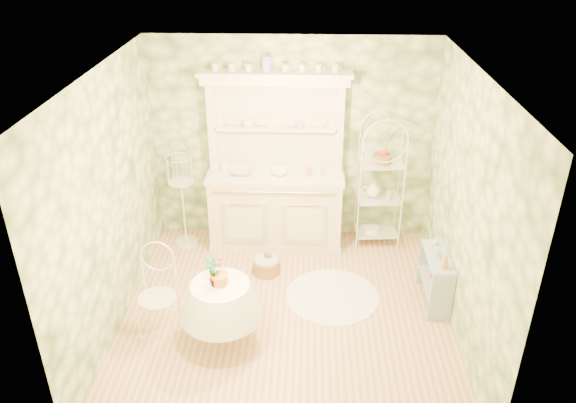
{
  "coord_description": "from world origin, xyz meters",
  "views": [
    {
      "loc": [
        0.21,
        -4.97,
        4.01
      ],
      "look_at": [
        0.0,
        0.5,
        1.15
      ],
      "focal_mm": 35.0,
      "sensor_mm": 36.0,
      "label": 1
    }
  ],
  "objects_px": {
    "kitchen_dresser": "(275,164)",
    "birdcage_stand": "(182,195)",
    "cafe_chair": "(157,294)",
    "side_shelf": "(435,278)",
    "bakers_rack": "(380,180)",
    "floor_basket": "(267,266)",
    "round_table": "(222,312)"
  },
  "relations": [
    {
      "from": "side_shelf",
      "to": "bakers_rack",
      "type": "bearing_deg",
      "value": 109.75
    },
    {
      "from": "cafe_chair",
      "to": "birdcage_stand",
      "type": "bearing_deg",
      "value": 93.47
    },
    {
      "from": "birdcage_stand",
      "to": "bakers_rack",
      "type": "bearing_deg",
      "value": 3.38
    },
    {
      "from": "kitchen_dresser",
      "to": "bakers_rack",
      "type": "relative_size",
      "value": 1.26
    },
    {
      "from": "floor_basket",
      "to": "side_shelf",
      "type": "bearing_deg",
      "value": -14.46
    },
    {
      "from": "kitchen_dresser",
      "to": "birdcage_stand",
      "type": "distance_m",
      "value": 1.29
    },
    {
      "from": "bakers_rack",
      "to": "birdcage_stand",
      "type": "bearing_deg",
      "value": 179.39
    },
    {
      "from": "kitchen_dresser",
      "to": "bakers_rack",
      "type": "height_order",
      "value": "kitchen_dresser"
    },
    {
      "from": "floor_basket",
      "to": "round_table",
      "type": "bearing_deg",
      "value": -106.1
    },
    {
      "from": "bakers_rack",
      "to": "side_shelf",
      "type": "relative_size",
      "value": 2.44
    },
    {
      "from": "kitchen_dresser",
      "to": "floor_basket",
      "type": "relative_size",
      "value": 7.92
    },
    {
      "from": "side_shelf",
      "to": "kitchen_dresser",
      "type": "bearing_deg",
      "value": 144.61
    },
    {
      "from": "side_shelf",
      "to": "round_table",
      "type": "relative_size",
      "value": 1.0
    },
    {
      "from": "side_shelf",
      "to": "round_table",
      "type": "bearing_deg",
      "value": -163.89
    },
    {
      "from": "kitchen_dresser",
      "to": "side_shelf",
      "type": "height_order",
      "value": "kitchen_dresser"
    },
    {
      "from": "floor_basket",
      "to": "bakers_rack",
      "type": "bearing_deg",
      "value": 29.62
    },
    {
      "from": "bakers_rack",
      "to": "round_table",
      "type": "distance_m",
      "value": 2.78
    },
    {
      "from": "cafe_chair",
      "to": "floor_basket",
      "type": "relative_size",
      "value": 3.48
    },
    {
      "from": "kitchen_dresser",
      "to": "bakers_rack",
      "type": "xyz_separation_m",
      "value": [
        1.35,
        0.08,
        -0.23
      ]
    },
    {
      "from": "side_shelf",
      "to": "floor_basket",
      "type": "relative_size",
      "value": 2.58
    },
    {
      "from": "birdcage_stand",
      "to": "floor_basket",
      "type": "height_order",
      "value": "birdcage_stand"
    },
    {
      "from": "round_table",
      "to": "birdcage_stand",
      "type": "xyz_separation_m",
      "value": [
        -0.77,
        1.91,
        0.34
      ]
    },
    {
      "from": "kitchen_dresser",
      "to": "birdcage_stand",
      "type": "height_order",
      "value": "kitchen_dresser"
    },
    {
      "from": "kitchen_dresser",
      "to": "birdcage_stand",
      "type": "relative_size",
      "value": 1.59
    },
    {
      "from": "cafe_chair",
      "to": "kitchen_dresser",
      "type": "bearing_deg",
      "value": 59.82
    },
    {
      "from": "cafe_chair",
      "to": "floor_basket",
      "type": "height_order",
      "value": "cafe_chair"
    },
    {
      "from": "kitchen_dresser",
      "to": "floor_basket",
      "type": "xyz_separation_m",
      "value": [
        -0.08,
        -0.73,
        -1.05
      ]
    },
    {
      "from": "side_shelf",
      "to": "round_table",
      "type": "height_order",
      "value": "round_table"
    },
    {
      "from": "floor_basket",
      "to": "cafe_chair",
      "type": "bearing_deg",
      "value": -132.25
    },
    {
      "from": "round_table",
      "to": "floor_basket",
      "type": "relative_size",
      "value": 2.58
    },
    {
      "from": "side_shelf",
      "to": "birdcage_stand",
      "type": "bearing_deg",
      "value": 157.37
    },
    {
      "from": "cafe_chair",
      "to": "side_shelf",
      "type": "bearing_deg",
      "value": 12.8
    }
  ]
}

